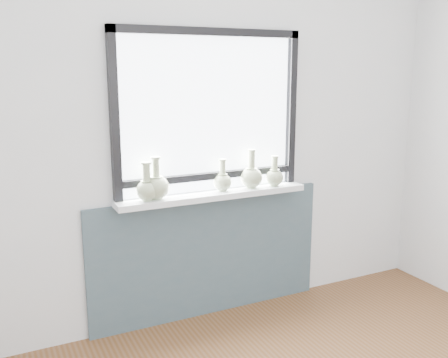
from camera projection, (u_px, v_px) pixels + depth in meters
name	position (u px, v px, depth m)	size (l,w,h in m)	color
back_wall	(207.00, 130.00, 3.30)	(3.60, 0.02, 2.60)	silver
apron_panel	(210.00, 255.00, 3.46)	(1.70, 0.03, 0.86)	#41535D
windowsill	(213.00, 195.00, 3.31)	(1.32, 0.18, 0.04)	white
window	(209.00, 109.00, 3.24)	(1.30, 0.06, 1.05)	black
vase_a	(147.00, 188.00, 3.07)	(0.14, 0.14, 0.24)	#AFC094
vase_b	(156.00, 186.00, 3.11)	(0.16, 0.16, 0.27)	#AFC094
vase_c	(223.00, 181.00, 3.32)	(0.12, 0.12, 0.22)	#AFC094
vase_d	(251.00, 176.00, 3.41)	(0.15, 0.15, 0.27)	#AFC094
vase_e	(275.00, 176.00, 3.46)	(0.12, 0.12, 0.21)	#AFC094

